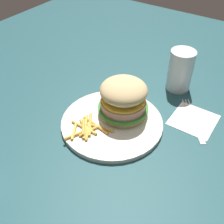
{
  "coord_description": "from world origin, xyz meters",
  "views": [
    {
      "loc": [
        0.44,
        0.26,
        0.48
      ],
      "look_at": [
        0.02,
        -0.02,
        0.04
      ],
      "focal_mm": 43.56,
      "sensor_mm": 36.0,
      "label": 1
    }
  ],
  "objects_px": {
    "plate": "(112,123)",
    "napkin": "(194,120)",
    "fork": "(194,119)",
    "sandwich": "(123,98)",
    "drink_glass": "(180,72)",
    "fries_pile": "(87,128)"
  },
  "relations": [
    {
      "from": "napkin",
      "to": "fork",
      "type": "distance_m",
      "value": 0.0
    },
    {
      "from": "fries_pile",
      "to": "napkin",
      "type": "xyz_separation_m",
      "value": [
        -0.19,
        0.2,
        -0.01
      ]
    },
    {
      "from": "fork",
      "to": "napkin",
      "type": "bearing_deg",
      "value": 36.67
    },
    {
      "from": "plate",
      "to": "fries_pile",
      "type": "xyz_separation_m",
      "value": [
        0.06,
        -0.03,
        0.01
      ]
    },
    {
      "from": "napkin",
      "to": "fork",
      "type": "height_order",
      "value": "fork"
    },
    {
      "from": "napkin",
      "to": "plate",
      "type": "bearing_deg",
      "value": -51.48
    },
    {
      "from": "drink_glass",
      "to": "plate",
      "type": "bearing_deg",
      "value": -16.46
    },
    {
      "from": "sandwich",
      "to": "fork",
      "type": "height_order",
      "value": "sandwich"
    },
    {
      "from": "sandwich",
      "to": "fries_pile",
      "type": "bearing_deg",
      "value": -22.26
    },
    {
      "from": "fries_pile",
      "to": "fork",
      "type": "height_order",
      "value": "fries_pile"
    },
    {
      "from": "plate",
      "to": "drink_glass",
      "type": "distance_m",
      "value": 0.26
    },
    {
      "from": "napkin",
      "to": "fork",
      "type": "xyz_separation_m",
      "value": [
        -0.0,
        -0.0,
        0.0
      ]
    },
    {
      "from": "sandwich",
      "to": "drink_glass",
      "type": "bearing_deg",
      "value": 162.24
    },
    {
      "from": "sandwich",
      "to": "drink_glass",
      "type": "relative_size",
      "value": 1.07
    },
    {
      "from": "plate",
      "to": "drink_glass",
      "type": "height_order",
      "value": "drink_glass"
    },
    {
      "from": "napkin",
      "to": "fork",
      "type": "relative_size",
      "value": 0.74
    },
    {
      "from": "plate",
      "to": "napkin",
      "type": "xyz_separation_m",
      "value": [
        -0.13,
        0.17,
        -0.01
      ]
    },
    {
      "from": "plate",
      "to": "fries_pile",
      "type": "height_order",
      "value": "fries_pile"
    },
    {
      "from": "drink_glass",
      "to": "napkin",
      "type": "bearing_deg",
      "value": 40.68
    },
    {
      "from": "plate",
      "to": "napkin",
      "type": "height_order",
      "value": "plate"
    },
    {
      "from": "sandwich",
      "to": "fries_pile",
      "type": "height_order",
      "value": "sandwich"
    },
    {
      "from": "plate",
      "to": "sandwich",
      "type": "height_order",
      "value": "sandwich"
    }
  ]
}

